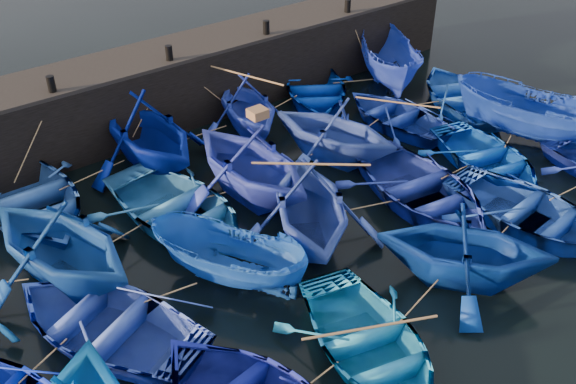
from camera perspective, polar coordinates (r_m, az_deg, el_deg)
ground at (r=16.77m, az=6.80°, el=-6.80°), size 120.00×120.00×0.00m
quay_wall at (r=23.44m, az=-11.20°, el=8.99°), size 26.00×2.50×2.50m
quay_top at (r=22.93m, az=-11.56°, el=11.96°), size 26.00×2.50×0.12m
bollard_1 at (r=20.70m, az=-20.31°, el=9.00°), size 0.24×0.24×0.50m
bollard_2 at (r=22.07m, az=-10.53°, el=12.07°), size 0.24×0.24×0.50m
bollard_3 at (r=24.03m, az=-1.95°, el=14.43°), size 0.24×0.24×0.50m
bollard_4 at (r=26.46m, az=5.33°, el=16.15°), size 0.24×0.24×0.50m
boat_1 at (r=19.56m, az=-22.08°, el=-0.68°), size 3.95×5.52×1.14m
boat_2 at (r=20.60m, az=-12.41°, el=5.30°), size 4.33×4.98×2.57m
boat_3 at (r=22.30m, az=-3.65°, el=7.72°), size 4.42×4.81×2.13m
boat_4 at (r=24.68m, az=2.44°, el=9.01°), size 5.57×5.92×1.00m
boat_5 at (r=26.10m, az=9.06°, el=11.31°), size 4.56×5.54×2.05m
boat_7 at (r=16.45m, az=-19.68°, el=-4.14°), size 5.36×5.81×2.54m
boat_8 at (r=18.08m, az=-9.82°, el=-1.50°), size 4.47×5.76×1.10m
boat_9 at (r=18.60m, az=-3.35°, el=2.83°), size 4.46×5.10×2.58m
boat_10 at (r=20.58m, az=4.14°, el=5.61°), size 4.98×5.36×2.30m
boat_11 at (r=23.28m, az=9.59°, el=6.80°), size 3.29×4.46×0.90m
boat_12 at (r=25.15m, az=15.17°, el=8.34°), size 5.19×5.89×1.01m
boat_14 at (r=15.12m, az=-15.88°, el=-11.00°), size 5.32×6.02×1.03m
boat_15 at (r=15.75m, az=-5.36°, el=-6.07°), size 3.46×4.30×1.58m
boat_16 at (r=16.83m, az=1.97°, el=-1.13°), size 5.79×6.01×2.44m
boat_17 at (r=19.05m, az=11.75°, el=0.27°), size 4.56×5.81×1.10m
boat_18 at (r=21.25m, az=17.28°, el=2.91°), size 4.15×5.11×0.93m
boat_19 at (r=23.13m, az=20.71°, el=6.36°), size 3.97×5.57×2.02m
boat_22 at (r=14.26m, az=7.23°, el=-13.28°), size 4.33×5.27×0.95m
boat_23 at (r=16.14m, az=15.54°, el=-4.70°), size 5.59×5.67×2.26m
boat_24 at (r=18.97m, az=20.76°, el=-1.70°), size 4.01×5.30×1.04m
wooden_crate at (r=18.06m, az=-2.71°, el=7.01°), size 0.49×0.45×0.27m
mooring_ropes at (r=19.36m, az=-3.55°, el=2.77°), size 17.53×11.89×2.10m
loose_oars at (r=18.47m, az=3.71°, el=3.81°), size 10.60×12.19×1.60m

